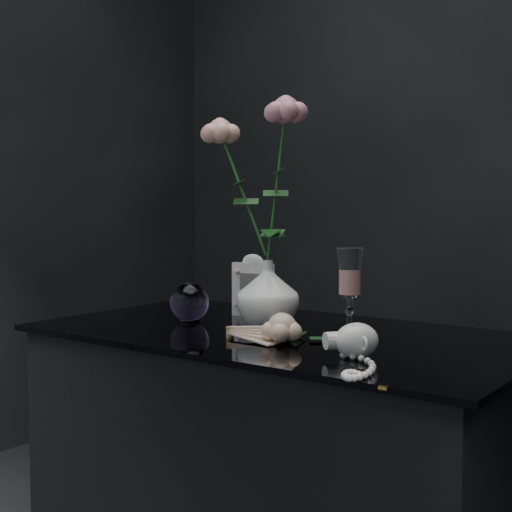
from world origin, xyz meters
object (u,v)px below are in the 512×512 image
Objects in this scene: picture_frame at (253,285)px; pearl_jar at (357,339)px; wine_glass at (350,292)px; paperweight at (190,302)px; vase at (268,293)px; loose_rose at (282,328)px.

pearl_jar is at bearing -40.36° from picture_frame.
wine_glass is 0.79× the size of pearl_jar.
pearl_jar is at bearing -13.10° from paperweight.
vase is 1.61× the size of paperweight.
picture_frame is at bearing 165.00° from wine_glass.
vase is 0.36m from pearl_jar.
wine_glass is 0.32m from picture_frame.
paperweight reaches higher than loose_rose.
vase reaches higher than loose_rose.
loose_rose is 0.18m from pearl_jar.
wine_glass is at bearing 60.52° from loose_rose.
vase is 0.81× the size of wine_glass.
vase is at bearing 126.47° from loose_rose.
vase is 0.83× the size of loose_rose.
paperweight is 0.51m from pearl_jar.
picture_frame is 0.66× the size of pearl_jar.
loose_rose is (0.32, -0.09, -0.02)m from paperweight.
wine_glass reaches higher than pearl_jar.
vase reaches higher than pearl_jar.
loose_rose is (0.25, -0.24, -0.05)m from picture_frame.
pearl_jar is at bearing -15.94° from loose_rose.
wine_glass is at bearing 9.60° from paperweight.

